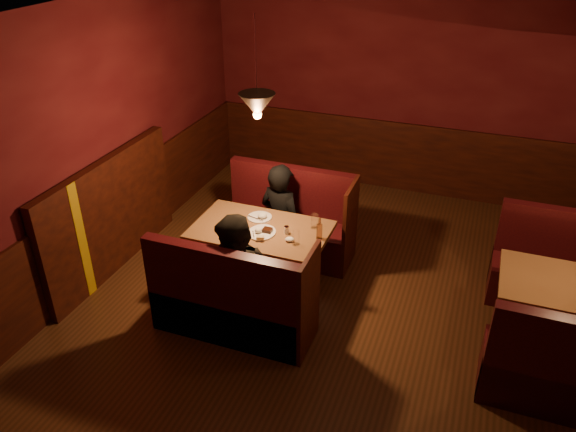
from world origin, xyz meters
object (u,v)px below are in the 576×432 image
(main_bench_far, at_px, (290,227))
(second_bench_near, at_px, (575,380))
(main_bench_near, at_px, (232,307))
(diner_a, at_px, (281,198))
(second_bench_far, at_px, (564,276))
(main_table, at_px, (262,243))
(diner_b, at_px, (238,261))
(second_table, at_px, (571,303))

(main_bench_far, relative_size, second_bench_near, 1.09)
(main_bench_far, relative_size, main_bench_near, 1.00)
(second_bench_near, relative_size, diner_a, 0.93)
(second_bench_far, distance_m, diner_a, 3.07)
(second_bench_far, bearing_deg, main_table, -164.06)
(main_bench_far, relative_size, diner_b, 0.97)
(main_table, xyz_separation_m, second_bench_far, (2.99, 0.85, -0.25))
(second_bench_far, xyz_separation_m, diner_b, (-2.94, -1.54, 0.47))
(diner_a, bearing_deg, main_bench_near, 109.25)
(second_table, height_order, diner_b, diner_b)
(main_table, relative_size, diner_a, 0.91)
(diner_b, bearing_deg, diner_a, 91.30)
(second_bench_far, distance_m, second_bench_near, 1.52)
(main_bench_far, xyz_separation_m, second_bench_far, (2.97, 0.06, -0.01))
(second_table, height_order, diner_a, diner_a)
(second_table, xyz_separation_m, diner_b, (-2.91, -0.77, 0.26))
(second_table, bearing_deg, main_bench_far, 166.67)
(main_bench_far, height_order, main_bench_near, same)
(second_bench_far, bearing_deg, second_bench_near, -90.00)
(second_bench_far, xyz_separation_m, diner_a, (-3.03, -0.19, 0.44))
(main_table, xyz_separation_m, diner_b, (0.05, -0.68, 0.22))
(main_bench_far, xyz_separation_m, diner_b, (0.03, -1.47, 0.46))
(second_bench_near, distance_m, diner_a, 3.34)
(second_bench_near, height_order, diner_a, diner_a)
(main_bench_far, distance_m, diner_a, 0.45)
(second_table, height_order, second_bench_near, second_bench_near)
(diner_b, bearing_deg, second_bench_far, 24.87)
(main_bench_near, height_order, second_bench_near, main_bench_near)
(main_bench_near, height_order, second_table, main_bench_near)
(main_table, distance_m, diner_a, 0.69)
(main_bench_far, xyz_separation_m, second_table, (2.94, -0.70, 0.20))
(main_bench_near, xyz_separation_m, diner_b, (0.03, 0.11, 0.46))
(second_table, xyz_separation_m, second_bench_near, (0.03, -0.76, -0.21))
(second_bench_near, xyz_separation_m, diner_b, (-2.94, -0.01, 0.47))
(second_bench_near, bearing_deg, main_table, 167.34)
(second_table, bearing_deg, main_bench_near, -163.31)
(main_table, distance_m, second_table, 2.96)
(second_bench_near, distance_m, diner_b, 2.97)
(second_table, bearing_deg, second_bench_near, -87.80)
(second_table, relative_size, second_bench_near, 0.90)
(main_table, relative_size, main_bench_far, 0.91)
(second_bench_far, bearing_deg, diner_b, -152.38)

